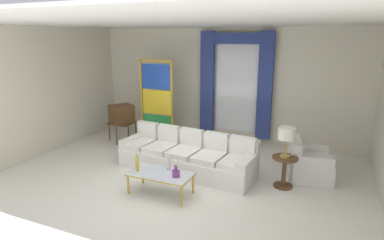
% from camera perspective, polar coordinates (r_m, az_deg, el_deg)
% --- Properties ---
extents(ground_plane, '(16.00, 16.00, 0.00)m').
position_cam_1_polar(ground_plane, '(6.38, -3.21, -11.06)').
color(ground_plane, white).
extents(wall_rear, '(8.00, 0.12, 3.00)m').
position_cam_1_polar(wall_rear, '(8.69, 5.77, 6.16)').
color(wall_rear, silver).
rests_on(wall_rear, ground).
extents(wall_left, '(0.12, 7.00, 3.00)m').
position_cam_1_polar(wall_left, '(8.59, -23.92, 4.89)').
color(wall_left, silver).
rests_on(wall_left, ground).
extents(ceiling_slab, '(8.00, 7.60, 0.04)m').
position_cam_1_polar(ceiling_slab, '(6.49, -0.29, 16.88)').
color(ceiling_slab, white).
extents(curtained_window, '(2.00, 0.17, 2.70)m').
position_cam_1_polar(curtained_window, '(8.40, 7.74, 7.47)').
color(curtained_window, white).
rests_on(curtained_window, ground).
extents(couch_white_long, '(2.99, 1.20, 0.86)m').
position_cam_1_polar(couch_white_long, '(6.86, -0.72, -6.38)').
color(couch_white_long, white).
rests_on(couch_white_long, ground).
extents(coffee_table, '(1.14, 0.57, 0.41)m').
position_cam_1_polar(coffee_table, '(5.84, -5.61, -9.64)').
color(coffee_table, silver).
rests_on(coffee_table, ground).
extents(bottle_blue_decanter, '(0.06, 0.06, 0.34)m').
position_cam_1_polar(bottle_blue_decanter, '(5.90, -9.70, -7.63)').
color(bottle_blue_decanter, gold).
rests_on(bottle_blue_decanter, coffee_table).
extents(bottle_crystal_tall, '(0.07, 0.07, 0.31)m').
position_cam_1_polar(bottle_crystal_tall, '(5.89, -4.20, -7.66)').
color(bottle_crystal_tall, silver).
rests_on(bottle_crystal_tall, coffee_table).
extents(bottle_amber_squat, '(0.13, 0.13, 0.22)m').
position_cam_1_polar(bottle_amber_squat, '(5.63, -2.89, -9.31)').
color(bottle_amber_squat, '#753384').
rests_on(bottle_amber_squat, coffee_table).
extents(vintage_tv, '(0.73, 0.76, 1.35)m').
position_cam_1_polar(vintage_tv, '(8.82, -12.36, 0.90)').
color(vintage_tv, brown).
rests_on(vintage_tv, ground).
extents(armchair_white, '(0.95, 0.94, 0.80)m').
position_cam_1_polar(armchair_white, '(6.87, 19.66, -7.40)').
color(armchair_white, white).
rests_on(armchair_white, ground).
extents(stained_glass_divider, '(0.95, 0.05, 2.20)m').
position_cam_1_polar(stained_glass_divider, '(8.45, -6.27, 2.87)').
color(stained_glass_divider, gold).
rests_on(stained_glass_divider, ground).
extents(peacock_figurine, '(0.44, 0.60, 0.50)m').
position_cam_1_polar(peacock_figurine, '(8.04, -4.79, -3.90)').
color(peacock_figurine, beige).
rests_on(peacock_figurine, ground).
extents(round_side_table, '(0.48, 0.48, 0.59)m').
position_cam_1_polar(round_side_table, '(6.32, 16.03, -8.37)').
color(round_side_table, brown).
rests_on(round_side_table, ground).
extents(table_lamp_brass, '(0.32, 0.32, 0.57)m').
position_cam_1_polar(table_lamp_brass, '(6.10, 16.46, -2.53)').
color(table_lamp_brass, '#B29338').
rests_on(table_lamp_brass, round_side_table).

